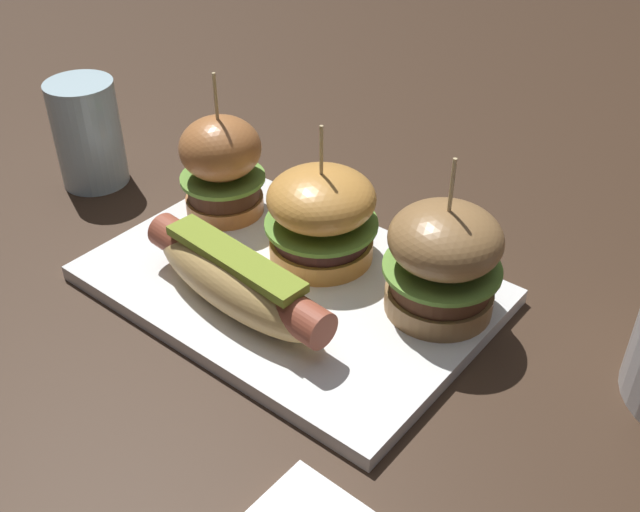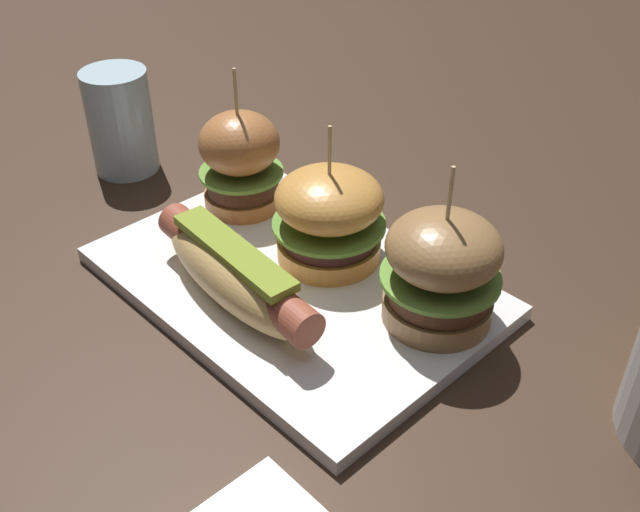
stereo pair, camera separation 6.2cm
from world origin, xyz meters
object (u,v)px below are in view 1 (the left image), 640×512
(slider_left, at_px, (222,165))
(slider_right, at_px, (443,260))
(hot_dog, at_px, (236,279))
(water_glass, at_px, (88,134))
(slider_center, at_px, (320,215))
(platter_main, at_px, (290,285))

(slider_left, bearing_deg, slider_right, 0.88)
(hot_dog, height_order, water_glass, water_glass)
(water_glass, bearing_deg, slider_center, 6.00)
(hot_dog, distance_m, slider_left, 0.15)
(slider_center, height_order, slider_right, slider_right)
(hot_dog, bearing_deg, slider_right, 38.58)
(platter_main, xyz_separation_m, slider_center, (-0.00, 0.04, 0.05))
(platter_main, height_order, slider_right, slider_right)
(slider_center, bearing_deg, hot_dog, -94.24)
(slider_right, bearing_deg, water_glass, -175.25)
(slider_left, bearing_deg, slider_center, -0.05)
(slider_center, distance_m, slider_right, 0.12)
(platter_main, distance_m, slider_right, 0.14)
(slider_right, relative_size, water_glass, 1.23)
(slider_right, xyz_separation_m, water_glass, (-0.42, -0.03, -0.01))
(slider_left, xyz_separation_m, slider_right, (0.25, 0.00, -0.00))
(platter_main, relative_size, water_glass, 2.99)
(slider_left, relative_size, water_glass, 1.26)
(hot_dog, bearing_deg, water_glass, 166.21)
(slider_left, relative_size, slider_center, 1.10)
(platter_main, bearing_deg, slider_left, 160.27)
(slider_left, height_order, slider_right, slider_left)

